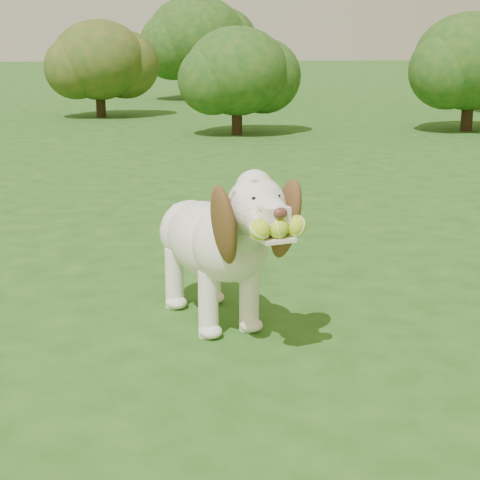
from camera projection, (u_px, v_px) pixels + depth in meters
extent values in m
plane|color=#214C15|center=(242.00, 366.00, 2.95)|extent=(80.00, 80.00, 0.00)
ellipsoid|color=white|center=(209.00, 240.00, 3.39)|extent=(0.47, 0.66, 0.32)
ellipsoid|color=white|center=(231.00, 244.00, 3.18)|extent=(0.39, 0.39, 0.31)
ellipsoid|color=white|center=(191.00, 231.00, 3.57)|extent=(0.35, 0.35, 0.28)
cylinder|color=white|center=(243.00, 230.00, 3.05)|extent=(0.23, 0.28, 0.24)
sphere|color=white|center=(256.00, 206.00, 2.92)|extent=(0.27, 0.27, 0.22)
sphere|color=white|center=(254.00, 189.00, 2.92)|extent=(0.18, 0.18, 0.14)
cube|color=white|center=(272.00, 213.00, 2.81)|extent=(0.12, 0.15, 0.06)
ellipsoid|color=#592D28|center=(280.00, 213.00, 2.75)|extent=(0.06, 0.05, 0.04)
cube|color=white|center=(273.00, 238.00, 2.82)|extent=(0.15, 0.16, 0.01)
ellipsoid|color=brown|center=(224.00, 225.00, 2.89)|extent=(0.15, 0.23, 0.33)
ellipsoid|color=brown|center=(286.00, 219.00, 2.99)|extent=(0.17, 0.20, 0.33)
cylinder|color=white|center=(181.00, 218.00, 3.67)|extent=(0.10, 0.16, 0.12)
cylinder|color=white|center=(208.00, 304.00, 3.22)|extent=(0.10, 0.10, 0.27)
cylinder|color=white|center=(249.00, 298.00, 3.29)|extent=(0.10, 0.10, 0.27)
cylinder|color=white|center=(174.00, 278.00, 3.57)|extent=(0.10, 0.10, 0.27)
cylinder|color=white|center=(212.00, 273.00, 3.64)|extent=(0.10, 0.10, 0.27)
sphere|color=yellow|center=(260.00, 230.00, 2.75)|extent=(0.09, 0.09, 0.07)
sphere|color=yellow|center=(278.00, 228.00, 2.78)|extent=(0.09, 0.09, 0.07)
sphere|color=yellow|center=(296.00, 226.00, 2.81)|extent=(0.09, 0.09, 0.07)
cylinder|color=#382314|center=(101.00, 102.00, 12.14)|extent=(0.15, 0.15, 0.47)
ellipsoid|color=#154618|center=(99.00, 60.00, 11.99)|extent=(1.40, 1.40, 1.19)
cylinder|color=#382314|center=(467.00, 112.00, 10.32)|extent=(0.15, 0.15, 0.48)
ellipsoid|color=#154618|center=(471.00, 61.00, 10.17)|extent=(1.45, 1.45, 1.23)
cylinder|color=#382314|center=(237.00, 117.00, 9.96)|extent=(0.13, 0.13, 0.42)
ellipsoid|color=#154618|center=(237.00, 71.00, 9.82)|extent=(1.27, 1.27, 1.08)
cylinder|color=#382314|center=(197.00, 83.00, 15.62)|extent=(0.20, 0.20, 0.64)
ellipsoid|color=#154618|center=(196.00, 38.00, 15.42)|extent=(1.91, 1.91, 1.63)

